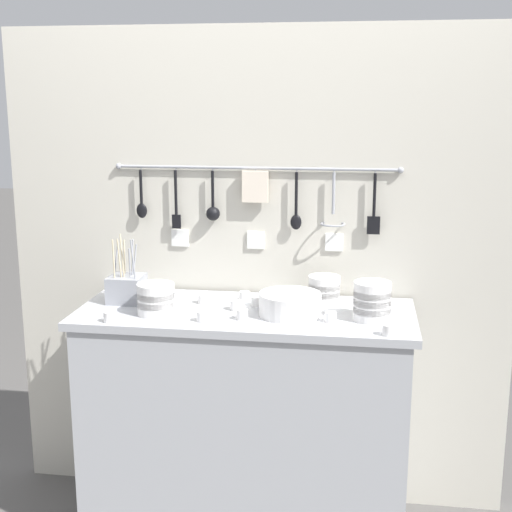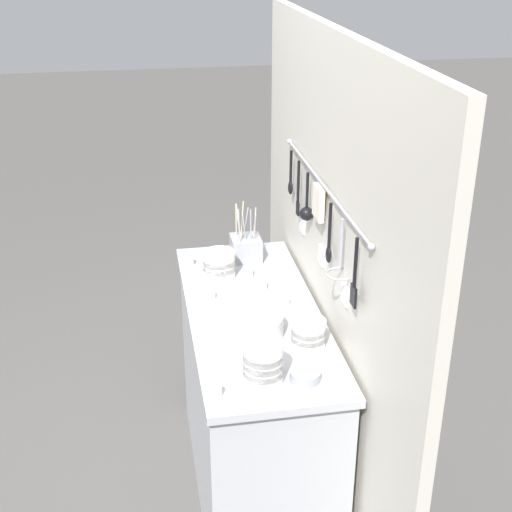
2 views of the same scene
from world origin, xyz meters
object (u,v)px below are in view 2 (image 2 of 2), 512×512
plate_stack (252,325)px  cup_front_left (189,261)px  cup_front_right (242,354)px  cup_edge_near (210,294)px  bowl_stack_wide_centre (308,333)px  bowl_stack_back_corner (263,363)px  cup_centre (225,310)px  bowl_stack_tall_left (219,264)px  cup_edge_far (284,301)px  cup_by_caddy (271,309)px  cup_back_left (262,285)px  cup_beside_plates (216,391)px  cup_mid_row (248,272)px  cup_back_right (253,302)px  cutlery_caddy (246,247)px  steel_mixing_bowl (305,376)px

plate_stack → cup_front_left: plate_stack is taller
cup_front_right → cup_edge_near: bearing=-172.6°
bowl_stack_wide_centre → bowl_stack_back_corner: size_ratio=0.88×
cup_front_right → cup_centre: same height
cup_centre → bowl_stack_wide_centre: bearing=43.1°
bowl_stack_tall_left → cup_edge_near: (0.19, -0.06, -0.04)m
bowl_stack_back_corner → cup_edge_far: 0.52m
bowl_stack_back_corner → cup_edge_far: bowl_stack_back_corner is taller
bowl_stack_wide_centre → cup_front_left: size_ratio=2.92×
bowl_stack_wide_centre → cup_front_left: bowl_stack_wide_centre is taller
bowl_stack_wide_centre → cup_by_caddy: 0.27m
plate_stack → cup_front_left: size_ratio=5.42×
cup_back_left → cup_beside_plates: bearing=-21.9°
cup_mid_row → cup_back_right: 0.26m
cup_edge_far → cup_mid_row: bearing=-160.0°
bowl_stack_tall_left → cup_mid_row: (0.02, 0.12, -0.04)m
plate_stack → cup_edge_near: (-0.30, -0.12, -0.02)m
cutlery_caddy → cup_back_left: bearing=3.6°
cup_back_left → cup_front_left: bearing=-135.4°
plate_stack → steel_mixing_bowl: size_ratio=2.23×
cup_centre → cup_front_left: (-0.46, -0.10, 0.00)m
cup_back_left → cup_mid_row: size_ratio=1.00×
cup_beside_plates → bowl_stack_wide_centre: bearing=123.0°
bowl_stack_back_corner → cup_back_left: size_ratio=3.33×
cup_back_right → cup_mid_row: bearing=174.7°
cup_edge_near → cup_centre: 0.14m
cup_beside_plates → cup_front_left: bearing=179.8°
cup_edge_near → cup_front_left: same height
cup_edge_far → cup_back_right: (-0.01, -0.12, 0.00)m
bowl_stack_back_corner → cup_edge_near: 0.60m
cup_back_right → cup_centre: 0.12m
bowl_stack_tall_left → cup_edge_far: bowl_stack_tall_left is taller
cutlery_caddy → steel_mixing_bowl: bearing=2.5°
cup_mid_row → cup_front_left: 0.28m
bowl_stack_tall_left → cup_front_left: bowl_stack_tall_left is taller
plate_stack → cup_beside_plates: (0.35, -0.18, -0.02)m
cup_beside_plates → cup_back_right: (-0.55, 0.22, 0.00)m
cup_back_right → steel_mixing_bowl: bearing=9.3°
bowl_stack_wide_centre → cup_back_right: 0.35m
cutlery_caddy → bowl_stack_tall_left: bearing=-41.6°
steel_mixing_bowl → cup_edge_far: 0.51m
cutlery_caddy → cup_centre: (0.48, -0.16, -0.04)m
plate_stack → cup_front_right: (0.15, -0.06, -0.02)m
bowl_stack_wide_centre → cup_edge_far: size_ratio=2.92×
bowl_stack_back_corner → cup_centre: (-0.46, -0.06, -0.05)m
cutlery_caddy → cup_front_right: bearing=-10.3°
plate_stack → cup_edge_near: plate_stack is taller
bowl_stack_wide_centre → cup_back_right: size_ratio=2.92×
steel_mixing_bowl → cup_beside_plates: size_ratio=2.43×
bowl_stack_tall_left → bowl_stack_back_corner: 0.78m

